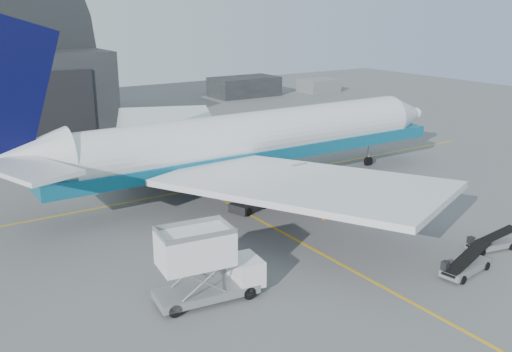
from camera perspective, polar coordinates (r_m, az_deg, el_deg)
ground at (r=44.33m, az=6.88°, el=-7.89°), size 200.00×200.00×0.00m
taxi_lines at (r=53.86m, az=-1.80°, el=-3.24°), size 80.00×42.12×0.02m
distant_bldg_a at (r=122.49m, az=-1.17°, el=8.01°), size 14.00×8.00×4.00m
distant_bldg_b at (r=129.13m, az=6.26°, el=8.36°), size 8.00×6.00×2.80m
airliner at (r=57.49m, az=-1.66°, el=3.45°), size 53.10×51.49×18.64m
catering_truck at (r=36.90m, az=-5.15°, el=-8.89°), size 7.28×3.41×4.83m
pushback_tug at (r=53.27m, az=-0.68°, el=-2.77°), size 4.03×3.08×1.65m
belt_loader_a at (r=43.62m, az=20.18°, el=-8.46°), size 4.94×2.24×1.85m
belt_loader_b at (r=48.42m, az=22.41°, el=-6.27°), size 4.38×2.16×1.64m
traffic_cone at (r=51.41m, az=6.81°, el=-4.05°), size 0.37×0.37×0.54m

